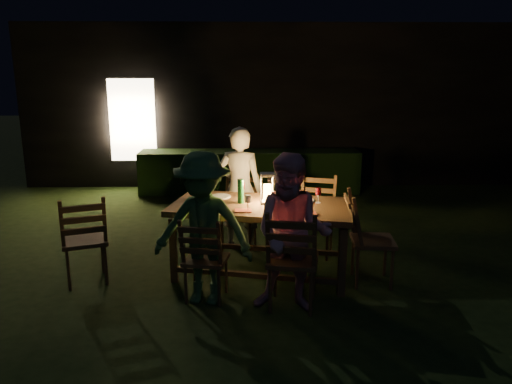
{
  "coord_description": "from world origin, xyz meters",
  "views": [
    {
      "loc": [
        -0.63,
        -5.73,
        2.35
      ],
      "look_at": [
        -0.48,
        -0.02,
        0.93
      ],
      "focal_mm": 35.0,
      "sensor_mm": 36.0,
      "label": 1
    }
  ],
  "objects_px": {
    "dining_table": "(262,211)",
    "chair_near_right": "(292,277)",
    "person_opp_right": "(292,234)",
    "chair_far_left": "(239,227)",
    "ice_bucket": "(284,172)",
    "person_house_side": "(240,188)",
    "lantern": "(267,190)",
    "bottle_bucket_b": "(287,168)",
    "chair_near_left": "(206,273)",
    "person_opp_left": "(203,229)",
    "bottle_bucket_a": "(281,169)",
    "chair_end": "(370,255)",
    "side_table": "(284,184)",
    "bottle_table": "(241,191)",
    "chair_far_right": "(315,230)",
    "chair_spare": "(86,255)"
  },
  "relations": [
    {
      "from": "chair_far_right",
      "to": "side_table",
      "type": "bearing_deg",
      "value": -60.01
    },
    {
      "from": "chair_near_right",
      "to": "chair_spare",
      "type": "height_order",
      "value": "chair_near_right"
    },
    {
      "from": "chair_far_left",
      "to": "person_opp_left",
      "type": "height_order",
      "value": "person_opp_left"
    },
    {
      "from": "bottle_bucket_a",
      "to": "person_opp_left",
      "type": "bearing_deg",
      "value": -110.48
    },
    {
      "from": "ice_bucket",
      "to": "bottle_bucket_b",
      "type": "distance_m",
      "value": 0.08
    },
    {
      "from": "chair_near_right",
      "to": "chair_far_right",
      "type": "bearing_deg",
      "value": 85.01
    },
    {
      "from": "person_opp_left",
      "to": "lantern",
      "type": "bearing_deg",
      "value": 60.11
    },
    {
      "from": "chair_far_left",
      "to": "chair_spare",
      "type": "xyz_separation_m",
      "value": [
        -1.71,
        -1.04,
        0.02
      ]
    },
    {
      "from": "person_opp_right",
      "to": "person_opp_left",
      "type": "distance_m",
      "value": 0.9
    },
    {
      "from": "person_house_side",
      "to": "person_opp_right",
      "type": "height_order",
      "value": "person_house_side"
    },
    {
      "from": "chair_end",
      "to": "bottle_bucket_b",
      "type": "bearing_deg",
      "value": -156.99
    },
    {
      "from": "bottle_bucket_a",
      "to": "chair_far_left",
      "type": "bearing_deg",
      "value": -120.28
    },
    {
      "from": "dining_table",
      "to": "chair_near_right",
      "type": "bearing_deg",
      "value": -59.75
    },
    {
      "from": "ice_bucket",
      "to": "side_table",
      "type": "bearing_deg",
      "value": -90.0
    },
    {
      "from": "chair_far_right",
      "to": "person_opp_left",
      "type": "height_order",
      "value": "person_opp_left"
    },
    {
      "from": "chair_end",
      "to": "person_opp_right",
      "type": "xyz_separation_m",
      "value": [
        -0.94,
        -0.63,
        0.47
      ]
    },
    {
      "from": "chair_far_left",
      "to": "chair_far_right",
      "type": "relative_size",
      "value": 0.97
    },
    {
      "from": "chair_far_right",
      "to": "side_table",
      "type": "xyz_separation_m",
      "value": [
        -0.29,
        1.35,
        0.3
      ]
    },
    {
      "from": "person_house_side",
      "to": "chair_far_right",
      "type": "bearing_deg",
      "value": 177.23
    },
    {
      "from": "person_house_side",
      "to": "lantern",
      "type": "height_order",
      "value": "person_house_side"
    },
    {
      "from": "person_opp_right",
      "to": "bottle_table",
      "type": "distance_m",
      "value": 1.1
    },
    {
      "from": "person_opp_right",
      "to": "bottle_table",
      "type": "height_order",
      "value": "person_opp_right"
    },
    {
      "from": "bottle_bucket_a",
      "to": "person_house_side",
      "type": "bearing_deg",
      "value": -120.98
    },
    {
      "from": "chair_near_right",
      "to": "bottle_bucket_b",
      "type": "relative_size",
      "value": 3.4
    },
    {
      "from": "chair_end",
      "to": "lantern",
      "type": "height_order",
      "value": "lantern"
    },
    {
      "from": "lantern",
      "to": "person_opp_left",
      "type": "bearing_deg",
      "value": -132.62
    },
    {
      "from": "dining_table",
      "to": "person_opp_left",
      "type": "xyz_separation_m",
      "value": [
        -0.62,
        -0.7,
        0.02
      ]
    },
    {
      "from": "chair_near_left",
      "to": "person_opp_left",
      "type": "relative_size",
      "value": 0.61
    },
    {
      "from": "chair_near_left",
      "to": "chair_far_left",
      "type": "distance_m",
      "value": 1.54
    },
    {
      "from": "person_opp_left",
      "to": "bottle_table",
      "type": "bearing_deg",
      "value": 76.29
    },
    {
      "from": "lantern",
      "to": "bottle_bucket_a",
      "type": "bearing_deg",
      "value": 80.83
    },
    {
      "from": "person_opp_right",
      "to": "bottle_bucket_a",
      "type": "height_order",
      "value": "person_opp_right"
    },
    {
      "from": "lantern",
      "to": "ice_bucket",
      "type": "height_order",
      "value": "lantern"
    },
    {
      "from": "dining_table",
      "to": "bottle_bucket_b",
      "type": "xyz_separation_m",
      "value": [
        0.47,
        2.02,
        0.09
      ]
    },
    {
      "from": "chair_far_left",
      "to": "ice_bucket",
      "type": "xyz_separation_m",
      "value": [
        0.69,
        1.13,
        0.5
      ]
    },
    {
      "from": "person_opp_left",
      "to": "side_table",
      "type": "height_order",
      "value": "person_opp_left"
    },
    {
      "from": "person_opp_right",
      "to": "bottle_bucket_a",
      "type": "bearing_deg",
      "value": 100.54
    },
    {
      "from": "bottle_table",
      "to": "bottle_bucket_b",
      "type": "xyz_separation_m",
      "value": [
        0.71,
        1.97,
        -0.13
      ]
    },
    {
      "from": "person_opp_right",
      "to": "bottle_bucket_b",
      "type": "distance_m",
      "value": 2.93
    },
    {
      "from": "chair_far_left",
      "to": "side_table",
      "type": "relative_size",
      "value": 1.45
    },
    {
      "from": "dining_table",
      "to": "chair_far_left",
      "type": "relative_size",
      "value": 2.19
    },
    {
      "from": "person_opp_left",
      "to": "lantern",
      "type": "xyz_separation_m",
      "value": [
        0.68,
        0.74,
        0.22
      ]
    },
    {
      "from": "dining_table",
      "to": "lantern",
      "type": "height_order",
      "value": "lantern"
    },
    {
      "from": "dining_table",
      "to": "person_opp_right",
      "type": "distance_m",
      "value": 0.94
    },
    {
      "from": "chair_near_left",
      "to": "ice_bucket",
      "type": "bearing_deg",
      "value": 79.68
    },
    {
      "from": "chair_far_left",
      "to": "bottle_bucket_b",
      "type": "relative_size",
      "value": 3.15
    },
    {
      "from": "dining_table",
      "to": "bottle_bucket_a",
      "type": "bearing_deg",
      "value": 92.03
    },
    {
      "from": "person_house_side",
      "to": "bottle_bucket_a",
      "type": "bearing_deg",
      "value": -108.24
    },
    {
      "from": "dining_table",
      "to": "bottle_table",
      "type": "height_order",
      "value": "bottle_table"
    },
    {
      "from": "chair_near_left",
      "to": "chair_spare",
      "type": "relative_size",
      "value": 0.89
    }
  ]
}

